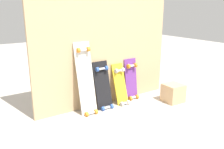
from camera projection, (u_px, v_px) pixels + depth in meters
ground_plane at (109, 104)px, 3.07m from camera, size 12.00×12.00×0.00m
plywood_wall_panel at (106, 34)px, 2.88m from camera, size 1.86×0.04×1.75m
skateboard_white at (86, 82)px, 2.74m from camera, size 0.20×0.24×0.89m
skateboard_black at (103, 88)px, 2.91m from camera, size 0.21×0.21×0.64m
skateboard_yellow at (121, 87)px, 3.04m from camera, size 0.16×0.23×0.58m
skateboard_purple at (131, 81)px, 3.19m from camera, size 0.18×0.14×0.61m
wooden_crate at (173, 93)px, 3.12m from camera, size 0.25×0.25×0.23m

